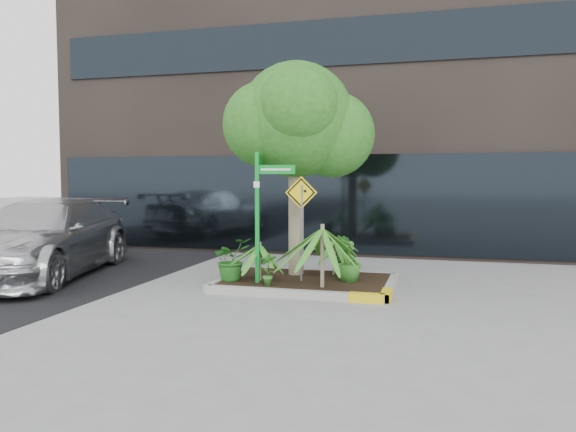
% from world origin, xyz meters
% --- Properties ---
extents(ground, '(80.00, 80.00, 0.00)m').
position_xyz_m(ground, '(0.00, 0.00, 0.00)').
color(ground, gray).
rests_on(ground, ground).
extents(asphalt_road, '(7.00, 80.00, 0.01)m').
position_xyz_m(asphalt_road, '(-6.50, 0.00, 0.01)').
color(asphalt_road, black).
rests_on(asphalt_road, ground).
extents(building, '(18.00, 8.00, 15.00)m').
position_xyz_m(building, '(0.50, 8.50, 7.50)').
color(building, '#2D2621').
rests_on(building, ground).
extents(planter, '(3.35, 2.36, 0.15)m').
position_xyz_m(planter, '(0.23, 0.27, 0.10)').
color(planter, '#9E9E99').
rests_on(planter, ground).
extents(tree, '(2.96, 2.63, 4.44)m').
position_xyz_m(tree, '(-0.13, 0.76, 3.24)').
color(tree, gray).
rests_on(tree, ground).
extents(palm_front, '(1.27, 1.27, 1.41)m').
position_xyz_m(palm_front, '(0.66, -0.43, 1.21)').
color(palm_front, gray).
rests_on(palm_front, ground).
extents(palm_left, '(0.83, 0.83, 0.92)m').
position_xyz_m(palm_left, '(-0.62, -0.11, 0.83)').
color(palm_left, gray).
rests_on(palm_left, ground).
extents(palm_back, '(0.85, 0.85, 0.94)m').
position_xyz_m(palm_back, '(0.63, 0.89, 0.85)').
color(palm_back, gray).
rests_on(palm_back, ground).
extents(parked_car, '(3.52, 6.00, 1.63)m').
position_xyz_m(parked_car, '(-5.46, -0.09, 0.82)').
color(parked_car, '#B3B4B8').
rests_on(parked_car, ground).
extents(shrub_a, '(1.02, 1.02, 0.82)m').
position_xyz_m(shrub_a, '(-1.15, -0.23, 0.56)').
color(shrub_a, '#1F601B').
rests_on(shrub_a, planter).
extents(shrub_b, '(0.53, 0.53, 0.81)m').
position_xyz_m(shrub_b, '(1.03, 0.26, 0.56)').
color(shrub_b, '#2D6E21').
rests_on(shrub_b, planter).
extents(shrub_c, '(0.44, 0.44, 0.60)m').
position_xyz_m(shrub_c, '(-0.33, -0.52, 0.45)').
color(shrub_c, '#307724').
rests_on(shrub_c, planter).
extents(shrub_d, '(0.63, 0.63, 0.82)m').
position_xyz_m(shrub_d, '(0.84, 0.83, 0.56)').
color(shrub_d, '#215D1A').
rests_on(shrub_d, planter).
extents(street_sign_post, '(0.80, 0.75, 2.57)m').
position_xyz_m(street_sign_post, '(-0.56, -0.24, 1.59)').
color(street_sign_post, '#0D9028').
rests_on(street_sign_post, ground).
extents(cattle_sign, '(0.56, 0.27, 1.98)m').
position_xyz_m(cattle_sign, '(0.16, 0.01, 1.49)').
color(cattle_sign, slate).
rests_on(cattle_sign, ground).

